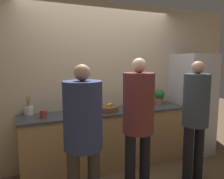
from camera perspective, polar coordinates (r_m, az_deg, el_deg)
The scene contains 13 objects.
ground_plane at distance 3.43m, azimuth 0.94°, elevation -21.60°, with size 14.00×14.00×0.00m, color brown.
wall_back at distance 3.58m, azimuth -3.03°, elevation 1.60°, with size 5.20×0.06×2.60m.
counter at distance 3.52m, azimuth -1.31°, elevation -12.67°, with size 2.59×0.59×0.91m.
refrigerator at distance 4.22m, azimuth 20.10°, elevation -3.51°, with size 0.61×0.67×1.79m.
person_left at distance 2.25m, azimuth -7.57°, elevation -9.89°, with size 0.39×0.39×1.64m.
person_center at distance 2.63m, azimuth 6.89°, elevation -6.61°, with size 0.37×0.37×1.70m.
person_right at distance 3.15m, azimuth 20.99°, elevation -5.46°, with size 0.34×0.34×1.67m.
fruit_bowl at distance 3.33m, azimuth -1.37°, elevation -4.97°, with size 0.36×0.36×0.12m.
utensil_crock at distance 3.33m, azimuth -20.94°, elevation -5.12°, with size 0.13×0.13×0.27m.
bottle_clear at distance 3.31m, azimuth -7.20°, elevation -4.27°, with size 0.08×0.08×0.23m.
bottle_green at distance 3.26m, azimuth -8.75°, elevation -4.45°, with size 0.05×0.05×0.23m.
cup_red at distance 3.11m, azimuth -17.44°, elevation -6.08°, with size 0.09×0.09×0.10m.
potted_plant at distance 3.94m, azimuth 12.27°, elevation -1.63°, with size 0.18×0.18×0.27m.
Camera 1 is at (-1.23, -2.73, 1.68)m, focal length 35.00 mm.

